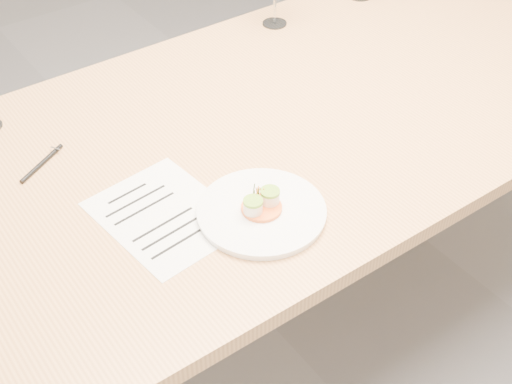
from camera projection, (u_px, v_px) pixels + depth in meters
ground at (263, 316)px, 2.26m from camera, size 7.00×7.00×0.00m
dining_table at (265, 144)px, 1.81m from camera, size 2.40×1.00×0.75m
dinner_plate at (262, 211)px, 1.50m from camera, size 0.27×0.27×0.07m
recipe_sheet at (165, 215)px, 1.51m from camera, size 0.27×0.33×0.00m
ballpoint_pen at (42, 163)px, 1.63m from camera, size 0.13×0.08×0.01m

